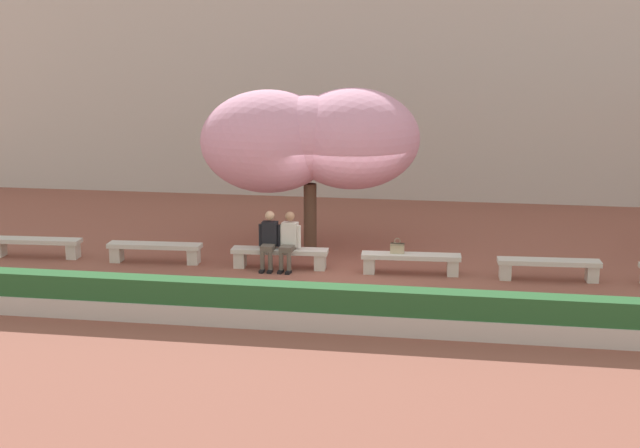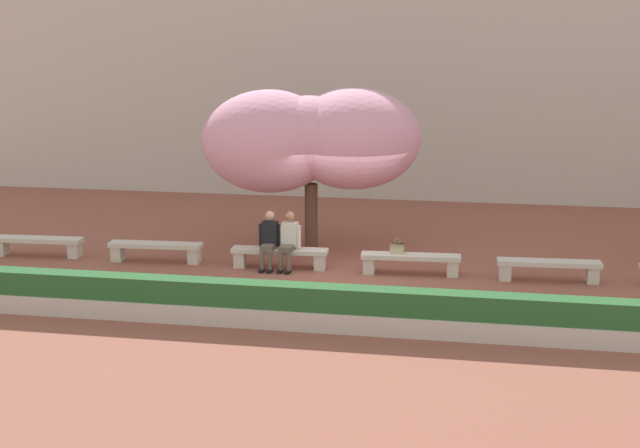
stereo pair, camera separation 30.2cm
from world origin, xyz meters
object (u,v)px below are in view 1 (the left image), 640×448
(stone_bench_near_west, at_px, (155,249))
(stone_bench_near_east, at_px, (411,260))
(cherry_tree_main, at_px, (311,139))
(stone_bench_center, at_px, (280,255))
(handbag, at_px, (397,247))
(person_seated_right, at_px, (289,239))
(stone_bench_east_end, at_px, (549,266))
(stone_bench_west_end, at_px, (36,244))
(person_seated_left, at_px, (269,238))

(stone_bench_near_west, height_order, stone_bench_near_east, same)
(stone_bench_near_east, bearing_deg, cherry_tree_main, 144.59)
(stone_bench_center, xyz_separation_m, stone_bench_near_east, (2.92, -0.00, 0.00))
(stone_bench_near_west, height_order, handbag, handbag)
(stone_bench_near_east, height_order, person_seated_right, person_seated_right)
(handbag, bearing_deg, stone_bench_near_west, -179.71)
(stone_bench_near_east, distance_m, handbag, 0.41)
(stone_bench_center, xyz_separation_m, handbag, (2.61, 0.03, 0.27))
(cherry_tree_main, bearing_deg, handbag, -38.52)
(cherry_tree_main, bearing_deg, stone_bench_east_end, -18.26)
(cherry_tree_main, bearing_deg, stone_bench_near_west, -151.51)
(stone_bench_west_end, bearing_deg, person_seated_left, -0.55)
(stone_bench_east_end, xyz_separation_m, person_seated_left, (-6.07, -0.05, 0.39))
(stone_bench_center, distance_m, person_seated_right, 0.45)
(stone_bench_near_east, distance_m, person_seated_left, 3.17)
(stone_bench_near_east, xyz_separation_m, cherry_tree_main, (-2.53, 1.80, 2.37))
(stone_bench_east_end, height_order, person_seated_right, person_seated_right)
(handbag, bearing_deg, stone_bench_west_end, -179.81)
(stone_bench_west_end, distance_m, stone_bench_near_west, 2.92)
(stone_bench_west_end, relative_size, cherry_tree_main, 0.42)
(stone_bench_near_west, bearing_deg, handbag, 0.29)
(stone_bench_near_west, bearing_deg, stone_bench_east_end, 0.00)
(person_seated_right, distance_m, handbag, 2.40)
(stone_bench_near_west, xyz_separation_m, person_seated_left, (2.69, -0.05, 0.39))
(stone_bench_east_end, distance_m, person_seated_left, 6.08)
(person_seated_right, bearing_deg, cherry_tree_main, 84.71)
(person_seated_right, relative_size, handbag, 3.81)
(stone_bench_west_end, height_order, person_seated_left, person_seated_left)
(stone_bench_near_east, bearing_deg, stone_bench_near_west, 180.00)
(stone_bench_west_end, xyz_separation_m, stone_bench_east_end, (11.68, 0.00, 0.00))
(stone_bench_center, xyz_separation_m, person_seated_left, (-0.23, -0.05, 0.39))
(handbag, relative_size, cherry_tree_main, 0.07)
(handbag, xyz_separation_m, cherry_tree_main, (-2.22, 1.77, 2.10))
(stone_bench_near_east, height_order, person_seated_left, person_seated_left)
(stone_bench_west_end, relative_size, stone_bench_east_end, 1.00)
(person_seated_left, bearing_deg, stone_bench_east_end, 0.51)
(stone_bench_near_west, bearing_deg, stone_bench_near_east, -0.00)
(stone_bench_west_end, bearing_deg, person_seated_right, -0.50)
(stone_bench_near_west, distance_m, person_seated_right, 3.16)
(stone_bench_near_west, distance_m, cherry_tree_main, 4.45)
(person_seated_right, height_order, handbag, person_seated_right)
(stone_bench_west_end, relative_size, stone_bench_near_west, 1.00)
(stone_bench_near_east, bearing_deg, handbag, 174.75)
(person_seated_left, height_order, cherry_tree_main, cherry_tree_main)
(stone_bench_near_east, height_order, stone_bench_east_end, same)
(cherry_tree_main, bearing_deg, stone_bench_west_end, -163.91)
(person_seated_left, xyz_separation_m, cherry_tree_main, (0.62, 1.85, 1.99))
(stone_bench_near_west, bearing_deg, stone_bench_center, 0.00)
(stone_bench_west_end, height_order, stone_bench_east_end, same)
(person_seated_left, distance_m, person_seated_right, 0.45)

